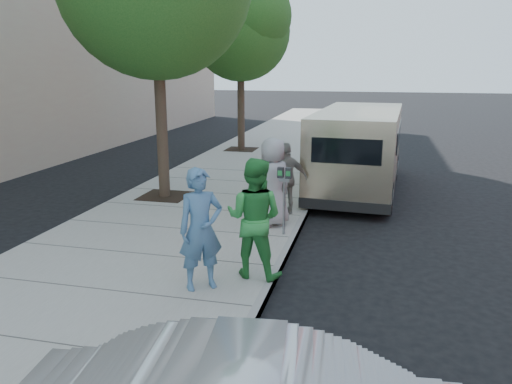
{
  "coord_description": "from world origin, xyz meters",
  "views": [
    {
      "loc": [
        2.93,
        -9.22,
        3.45
      ],
      "look_at": [
        0.78,
        -0.27,
        1.1
      ],
      "focal_mm": 35.0,
      "sensor_mm": 36.0,
      "label": 1
    }
  ],
  "objects_px": {
    "van": "(359,149)",
    "tree_far": "(242,26)",
    "person_green_shirt": "(254,218)",
    "parking_meter": "(284,186)",
    "person_officer": "(201,229)",
    "person_striped_polo": "(286,179)",
    "person_gray_shirt": "(273,182)"
  },
  "relations": [
    {
      "from": "parking_meter",
      "to": "person_green_shirt",
      "type": "relative_size",
      "value": 0.71
    },
    {
      "from": "person_officer",
      "to": "person_striped_polo",
      "type": "xyz_separation_m",
      "value": [
        0.55,
        4.17,
        -0.11
      ]
    },
    {
      "from": "parking_meter",
      "to": "person_striped_polo",
      "type": "relative_size",
      "value": 0.84
    },
    {
      "from": "tree_far",
      "to": "person_green_shirt",
      "type": "relative_size",
      "value": 3.37
    },
    {
      "from": "person_green_shirt",
      "to": "person_striped_polo",
      "type": "xyz_separation_m",
      "value": [
        -0.12,
        3.54,
        -0.15
      ]
    },
    {
      "from": "van",
      "to": "person_officer",
      "type": "distance_m",
      "value": 7.57
    },
    {
      "from": "tree_far",
      "to": "person_gray_shirt",
      "type": "height_order",
      "value": "tree_far"
    },
    {
      "from": "person_green_shirt",
      "to": "person_striped_polo",
      "type": "bearing_deg",
      "value": -81.94
    },
    {
      "from": "person_green_shirt",
      "to": "van",
      "type": "bearing_deg",
      "value": -95.35
    },
    {
      "from": "tree_far",
      "to": "person_green_shirt",
      "type": "bearing_deg",
      "value": -74.09
    },
    {
      "from": "tree_far",
      "to": "person_gray_shirt",
      "type": "distance_m",
      "value": 10.54
    },
    {
      "from": "parking_meter",
      "to": "van",
      "type": "xyz_separation_m",
      "value": [
        1.25,
        4.57,
        0.07
      ]
    },
    {
      "from": "tree_far",
      "to": "person_officer",
      "type": "xyz_separation_m",
      "value": [
        2.74,
        -12.57,
        -3.8
      ]
    },
    {
      "from": "person_officer",
      "to": "person_gray_shirt",
      "type": "height_order",
      "value": "person_gray_shirt"
    },
    {
      "from": "person_officer",
      "to": "person_gray_shirt",
      "type": "relative_size",
      "value": 1.0
    },
    {
      "from": "tree_far",
      "to": "person_green_shirt",
      "type": "xyz_separation_m",
      "value": [
        3.4,
        -11.93,
        -3.77
      ]
    },
    {
      "from": "person_gray_shirt",
      "to": "person_striped_polo",
      "type": "relative_size",
      "value": 1.14
    },
    {
      "from": "tree_far",
      "to": "person_officer",
      "type": "distance_m",
      "value": 13.42
    },
    {
      "from": "van",
      "to": "parking_meter",
      "type": "bearing_deg",
      "value": -101.77
    },
    {
      "from": "tree_far",
      "to": "van",
      "type": "bearing_deg",
      "value": -48.0
    },
    {
      "from": "van",
      "to": "person_striped_polo",
      "type": "bearing_deg",
      "value": -111.71
    },
    {
      "from": "parking_meter",
      "to": "person_gray_shirt",
      "type": "relative_size",
      "value": 0.73
    },
    {
      "from": "parking_meter",
      "to": "person_green_shirt",
      "type": "bearing_deg",
      "value": -87.95
    },
    {
      "from": "parking_meter",
      "to": "person_gray_shirt",
      "type": "height_order",
      "value": "person_gray_shirt"
    },
    {
      "from": "parking_meter",
      "to": "person_striped_polo",
      "type": "bearing_deg",
      "value": 103.47
    },
    {
      "from": "van",
      "to": "person_green_shirt",
      "type": "height_order",
      "value": "van"
    },
    {
      "from": "tree_far",
      "to": "person_striped_polo",
      "type": "height_order",
      "value": "tree_far"
    },
    {
      "from": "parking_meter",
      "to": "person_striped_polo",
      "type": "distance_m",
      "value": 1.48
    },
    {
      "from": "parking_meter",
      "to": "person_officer",
      "type": "relative_size",
      "value": 0.73
    },
    {
      "from": "van",
      "to": "person_striped_polo",
      "type": "height_order",
      "value": "van"
    },
    {
      "from": "van",
      "to": "tree_far",
      "type": "bearing_deg",
      "value": 135.55
    },
    {
      "from": "person_officer",
      "to": "person_green_shirt",
      "type": "bearing_deg",
      "value": 7.88
    }
  ]
}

